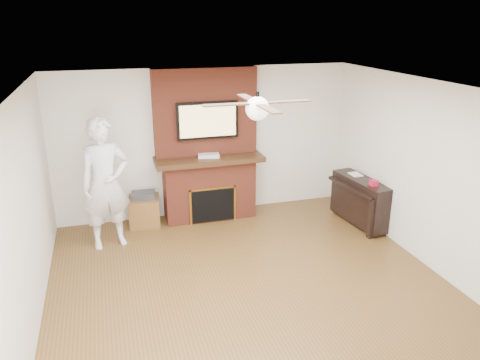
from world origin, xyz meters
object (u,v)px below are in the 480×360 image
object	(u,v)px
person	(106,184)
side_table	(144,210)
fireplace	(208,160)
piano	(360,200)

from	to	relation	value
person	side_table	bearing A→B (deg)	34.52
fireplace	side_table	xyz separation A→B (m)	(-1.10, -0.07, -0.74)
fireplace	piano	distance (m)	2.60
fireplace	piano	size ratio (longest dim) A/B	2.04
fireplace	piano	world-z (taller)	fireplace
person	piano	distance (m)	4.03
piano	side_table	bearing A→B (deg)	157.40
fireplace	person	size ratio (longest dim) A/B	1.29
side_table	fireplace	bearing A→B (deg)	9.49
fireplace	side_table	size ratio (longest dim) A/B	4.46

